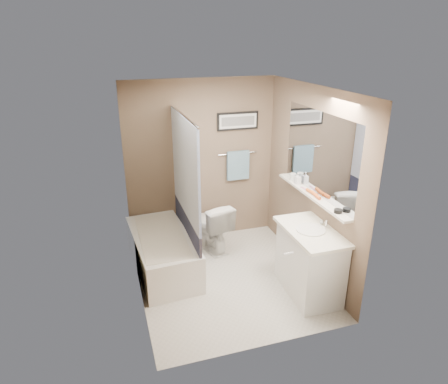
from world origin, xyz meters
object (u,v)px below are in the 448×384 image
object	(u,v)px
soap_bottle	(298,178)
vanity	(309,263)
bathtub	(163,253)
glass_jar	(293,177)
hair_brush_front	(316,195)
hair_brush_back	(312,192)
candle_bowl_near	(338,211)
toilet	(211,226)

from	to	relation	value
soap_bottle	vanity	bearing A→B (deg)	-103.49
bathtub	glass_jar	world-z (taller)	glass_jar
hair_brush_front	glass_jar	xyz separation A→B (m)	(0.00, 0.61, 0.03)
hair_brush_back	soap_bottle	bearing A→B (deg)	90.00
hair_brush_back	hair_brush_front	bearing A→B (deg)	-90.00
vanity	hair_brush_back	size ratio (longest dim) A/B	4.09
candle_bowl_near	hair_brush_front	size ratio (longest dim) A/B	0.41
hair_brush_front	bathtub	bearing A→B (deg)	157.58
hair_brush_front	glass_jar	bearing A→B (deg)	90.00
hair_brush_back	glass_jar	bearing A→B (deg)	90.00
toilet	glass_jar	xyz separation A→B (m)	(1.02, -0.47, 0.80)
toilet	hair_brush_back	size ratio (longest dim) A/B	3.36
hair_brush_front	hair_brush_back	xyz separation A→B (m)	(0.00, 0.09, 0.00)
vanity	soap_bottle	bearing A→B (deg)	79.33
candle_bowl_near	hair_brush_back	world-z (taller)	hair_brush_back
soap_bottle	bathtub	bearing A→B (deg)	171.76
hair_brush_front	glass_jar	world-z (taller)	glass_jar
glass_jar	soap_bottle	bearing A→B (deg)	-90.00
candle_bowl_near	hair_brush_back	xyz separation A→B (m)	(0.00, 0.58, 0.00)
bathtub	glass_jar	xyz separation A→B (m)	(1.79, -0.13, 0.92)
bathtub	toilet	size ratio (longest dim) A/B	2.03
bathtub	vanity	bearing A→B (deg)	-36.83
candle_bowl_near	glass_jar	xyz separation A→B (m)	(0.00, 1.09, 0.03)
toilet	glass_jar	world-z (taller)	glass_jar
candle_bowl_near	bathtub	bearing A→B (deg)	145.67
toilet	glass_jar	distance (m)	1.38
toilet	bathtub	bearing A→B (deg)	10.50
candle_bowl_near	hair_brush_front	xyz separation A→B (m)	(0.00, 0.48, 0.00)
bathtub	toilet	distance (m)	0.85
hair_brush_back	glass_jar	xyz separation A→B (m)	(0.00, 0.52, 0.03)
glass_jar	hair_brush_front	bearing A→B (deg)	-90.00
hair_brush_front	hair_brush_back	distance (m)	0.09
candle_bowl_near	soap_bottle	xyz separation A→B (m)	(0.00, 0.96, 0.06)
vanity	candle_bowl_near	xyz separation A→B (m)	(0.19, -0.19, 0.73)
toilet	soap_bottle	bearing A→B (deg)	135.90
glass_jar	hair_brush_back	bearing A→B (deg)	-90.00
hair_brush_front	hair_brush_back	world-z (taller)	same
bathtub	candle_bowl_near	size ratio (longest dim) A/B	16.67
candle_bowl_near	soap_bottle	distance (m)	0.96
bathtub	glass_jar	distance (m)	2.01
vanity	hair_brush_front	size ratio (longest dim) A/B	4.09
hair_brush_back	glass_jar	distance (m)	0.52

